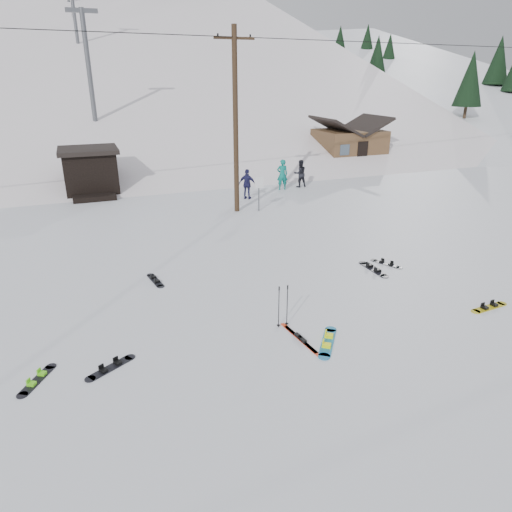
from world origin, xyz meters
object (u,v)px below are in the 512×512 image
object	(u,v)px
utility_pole	(236,120)
hero_skis	(300,339)
hero_snowboard	(328,342)
cabin	(349,145)

from	to	relation	value
utility_pole	hero_skis	distance (m)	13.82
utility_pole	hero_snowboard	bearing A→B (deg)	-98.14
hero_snowboard	cabin	bearing A→B (deg)	4.00
cabin	hero_snowboard	bearing A→B (deg)	-122.72
hero_snowboard	hero_skis	world-z (taller)	hero_snowboard
cabin	hero_skis	bearing A→B (deg)	-124.26
cabin	utility_pole	bearing A→B (deg)	-142.44
utility_pole	hero_snowboard	xyz separation A→B (m)	(-1.88, -13.18, -4.65)
cabin	hero_skis	world-z (taller)	cabin
hero_skis	cabin	bearing A→B (deg)	48.86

